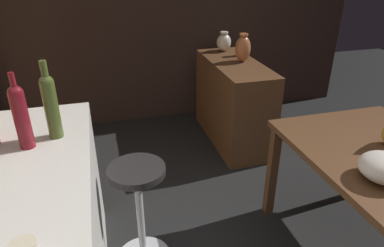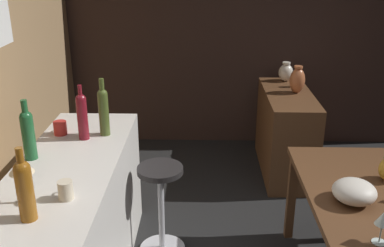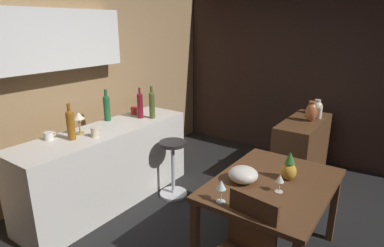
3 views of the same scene
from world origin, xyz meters
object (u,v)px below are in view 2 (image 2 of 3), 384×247
object	(u,v)px
dining_table	(379,203)
cup_red	(60,128)
sideboard_cabinet	(285,133)
vase_copper	(297,80)
counter_lamp	(22,170)
bar_stool	(161,208)
wine_bottle_ruby	(82,115)
wine_glass_left	(383,220)
vase_ceramic_ivory	(286,72)
wine_bottle_amber	(25,187)
wine_bottle_green	(28,132)
pillar_candle_tall	(298,80)
fruit_bowl	(354,192)
cup_cream	(66,190)
wine_bottle_olive	(103,109)

from	to	relation	value
dining_table	cup_red	bearing A→B (deg)	78.04
sideboard_cabinet	vase_copper	xyz separation A→B (m)	(0.01, -0.07, 0.53)
sideboard_cabinet	counter_lamp	size ratio (longest dim) A/B	4.58
bar_stool	wine_bottle_ruby	bearing A→B (deg)	88.99
wine_glass_left	vase_ceramic_ivory	world-z (taller)	vase_ceramic_ivory
wine_bottle_amber	vase_ceramic_ivory	xyz separation A→B (m)	(2.72, -1.67, -0.16)
wine_bottle_green	pillar_candle_tall	bearing A→B (deg)	-47.02
bar_stool	vase_ceramic_ivory	world-z (taller)	vase_ceramic_ivory
bar_stool	fruit_bowl	size ratio (longest dim) A/B	2.81
dining_table	wine_bottle_amber	xyz separation A→B (m)	(-0.60, 1.89, 0.42)
cup_red	vase_copper	xyz separation A→B (m)	(1.27, -1.87, -0.00)
cup_cream	vase_copper	size ratio (longest dim) A/B	0.43
sideboard_cabinet	wine_bottle_green	bearing A→B (deg)	131.49
vase_copper	dining_table	bearing A→B (deg)	-173.72
wine_bottle_olive	wine_bottle_amber	distance (m)	1.05
wine_bottle_amber	cup_cream	distance (m)	0.25
wine_bottle_amber	wine_glass_left	bearing A→B (deg)	-87.36
wine_bottle_amber	cup_cream	xyz separation A→B (m)	(0.19, -0.12, -0.12)
bar_stool	pillar_candle_tall	bearing A→B (deg)	-38.57
bar_stool	cup_red	world-z (taller)	cup_red
counter_lamp	wine_glass_left	bearing A→B (deg)	-92.22
sideboard_cabinet	wine_glass_left	world-z (taller)	wine_glass_left
counter_lamp	bar_stool	bearing A→B (deg)	-36.34
wine_bottle_olive	vase_ceramic_ivory	world-z (taller)	wine_bottle_olive
wine_bottle_green	vase_ceramic_ivory	size ratio (longest dim) A/B	1.89
sideboard_cabinet	cup_red	bearing A→B (deg)	125.04
cup_red	vase_copper	size ratio (longest dim) A/B	0.47
cup_cream	vase_copper	xyz separation A→B (m)	(2.11, -1.58, -0.01)
wine_bottle_amber	cup_red	xyz separation A→B (m)	(1.03, 0.16, -0.12)
wine_bottle_green	sideboard_cabinet	bearing A→B (deg)	-48.51
wine_bottle_olive	cup_cream	world-z (taller)	wine_bottle_olive
vase_ceramic_ivory	wine_bottle_ruby	bearing A→B (deg)	136.74
fruit_bowl	pillar_candle_tall	xyz separation A→B (m)	(2.04, -0.08, 0.09)
wine_bottle_ruby	wine_bottle_amber	xyz separation A→B (m)	(-0.96, 0.02, -0.00)
wine_bottle_ruby	vase_copper	world-z (taller)	wine_bottle_ruby
wine_bottle_amber	vase_ceramic_ivory	distance (m)	3.19
wine_bottle_amber	pillar_candle_tall	bearing A→B (deg)	-35.12
sideboard_cabinet	counter_lamp	distance (m)	2.82
sideboard_cabinet	fruit_bowl	distance (m)	1.88
wine_glass_left	fruit_bowl	xyz separation A→B (m)	(0.38, 0.01, -0.07)
wine_glass_left	wine_bottle_ruby	world-z (taller)	wine_bottle_ruby
dining_table	fruit_bowl	size ratio (longest dim) A/B	5.02
wine_bottle_ruby	cup_red	bearing A→B (deg)	67.92
cup_cream	vase_ceramic_ivory	size ratio (longest dim) A/B	0.56
dining_table	vase_ceramic_ivory	distance (m)	2.14
fruit_bowl	wine_bottle_olive	distance (m)	1.66
wine_glass_left	counter_lamp	world-z (taller)	counter_lamp
fruit_bowl	wine_bottle_green	xyz separation A→B (m)	(0.19, 1.91, 0.27)
wine_bottle_ruby	sideboard_cabinet	bearing A→B (deg)	-50.45
wine_bottle_ruby	wine_bottle_amber	world-z (taller)	wine_bottle_ruby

